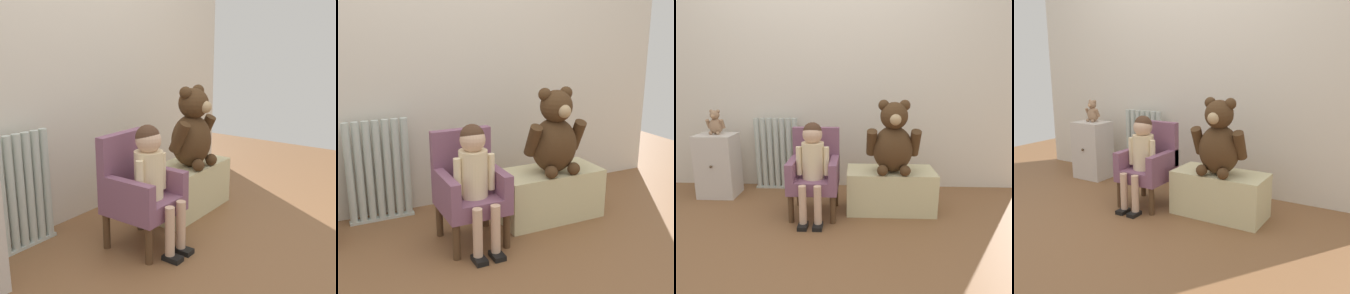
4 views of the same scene
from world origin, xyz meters
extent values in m
plane|color=brown|center=(0.00, 0.00, 0.00)|extent=(6.00, 6.00, 0.00)
cube|color=beige|center=(0.00, 1.19, 1.20)|extent=(3.80, 0.05, 2.40)
cylinder|color=#BAC5BC|center=(-0.68, 1.06, 0.36)|extent=(0.05, 0.05, 0.68)
cylinder|color=#BAC5BC|center=(-0.62, 1.06, 0.36)|extent=(0.05, 0.05, 0.68)
cylinder|color=#BAC5BC|center=(-0.55, 1.06, 0.36)|extent=(0.05, 0.05, 0.68)
cylinder|color=#BAC5BC|center=(-0.49, 1.06, 0.36)|extent=(0.05, 0.05, 0.68)
cylinder|color=#BAC5BC|center=(-0.43, 1.06, 0.36)|extent=(0.05, 0.05, 0.68)
cylinder|color=#BAC5BC|center=(-0.37, 1.06, 0.36)|extent=(0.05, 0.05, 0.68)
cylinder|color=#BAC5BC|center=(-0.31, 1.06, 0.36)|extent=(0.05, 0.05, 0.68)
cube|color=#BAC5BC|center=(-0.49, 1.06, 0.01)|extent=(0.43, 0.05, 0.02)
cube|color=beige|center=(-0.99, 0.86, 0.29)|extent=(0.34, 0.26, 0.58)
sphere|color=#4C3823|center=(-0.99, 0.71, 0.32)|extent=(0.02, 0.02, 0.02)
cube|color=#80516B|center=(-0.05, 0.50, 0.27)|extent=(0.38, 0.39, 0.10)
cube|color=#80516B|center=(-0.05, 0.67, 0.50)|extent=(0.38, 0.06, 0.36)
cube|color=#80516B|center=(-0.21, 0.50, 0.39)|extent=(0.06, 0.39, 0.14)
cube|color=#80516B|center=(0.11, 0.50, 0.39)|extent=(0.06, 0.39, 0.14)
cylinder|color=#4C331E|center=(-0.20, 0.34, 0.11)|extent=(0.04, 0.04, 0.22)
cylinder|color=#4C331E|center=(0.11, 0.34, 0.11)|extent=(0.04, 0.04, 0.22)
cylinder|color=#4C331E|center=(-0.20, 0.66, 0.11)|extent=(0.04, 0.04, 0.22)
cylinder|color=#4C331E|center=(0.11, 0.66, 0.11)|extent=(0.04, 0.04, 0.22)
cylinder|color=beige|center=(-0.05, 0.46, 0.46)|extent=(0.17, 0.17, 0.28)
sphere|color=#D8AD8E|center=(-0.05, 0.46, 0.66)|extent=(0.15, 0.15, 0.15)
sphere|color=#472D1E|center=(-0.05, 0.47, 0.68)|extent=(0.14, 0.14, 0.14)
cylinder|color=#D8AD8E|center=(-0.10, 0.27, 0.17)|extent=(0.06, 0.06, 0.29)
cube|color=black|center=(-0.10, 0.25, 0.01)|extent=(0.07, 0.11, 0.03)
cylinder|color=#D8AD8E|center=(0.01, 0.27, 0.17)|extent=(0.06, 0.06, 0.29)
cube|color=black|center=(0.01, 0.25, 0.01)|extent=(0.07, 0.11, 0.03)
cylinder|color=beige|center=(-0.15, 0.44, 0.46)|extent=(0.04, 0.04, 0.22)
cylinder|color=beige|center=(0.06, 0.44, 0.46)|extent=(0.04, 0.04, 0.22)
cube|color=beige|center=(0.57, 0.61, 0.17)|extent=(0.71, 0.34, 0.34)
ellipsoid|color=#462E19|center=(0.57, 0.57, 0.53)|extent=(0.31, 0.27, 0.37)
sphere|color=#462E19|center=(0.57, 0.56, 0.79)|extent=(0.21, 0.21, 0.21)
sphere|color=tan|center=(0.57, 0.46, 0.78)|extent=(0.09, 0.09, 0.09)
sphere|color=#462E19|center=(0.49, 0.57, 0.87)|extent=(0.09, 0.09, 0.09)
sphere|color=#462E19|center=(0.65, 0.57, 0.87)|extent=(0.09, 0.09, 0.09)
cylinder|color=#462E19|center=(0.40, 0.56, 0.58)|extent=(0.08, 0.16, 0.23)
cylinder|color=#462E19|center=(0.74, 0.56, 0.58)|extent=(0.08, 0.16, 0.23)
sphere|color=#462E19|center=(0.49, 0.46, 0.39)|extent=(0.09, 0.09, 0.09)
sphere|color=#462E19|center=(0.66, 0.46, 0.39)|extent=(0.09, 0.09, 0.09)
ellipsoid|color=#977355|center=(-0.99, 0.89, 0.65)|extent=(0.12, 0.10, 0.14)
sphere|color=#977355|center=(-0.99, 0.88, 0.75)|extent=(0.08, 0.08, 0.08)
sphere|color=tan|center=(-0.99, 0.85, 0.75)|extent=(0.03, 0.03, 0.03)
sphere|color=#977355|center=(-1.02, 0.89, 0.78)|extent=(0.03, 0.03, 0.03)
sphere|color=#977355|center=(-0.96, 0.89, 0.78)|extent=(0.03, 0.03, 0.03)
cylinder|color=#977355|center=(-1.05, 0.88, 0.67)|extent=(0.03, 0.06, 0.09)
cylinder|color=#977355|center=(-0.92, 0.88, 0.67)|extent=(0.03, 0.06, 0.09)
sphere|color=#977355|center=(-1.02, 0.84, 0.59)|extent=(0.03, 0.03, 0.03)
sphere|color=#977355|center=(-0.95, 0.84, 0.59)|extent=(0.03, 0.03, 0.03)
camera|label=1|loc=(-1.86, -0.99, 1.21)|focal=45.00mm
camera|label=2|loc=(-0.89, -1.72, 1.27)|focal=45.00mm
camera|label=3|loc=(0.29, -1.74, 1.08)|focal=32.00mm
camera|label=4|loc=(1.72, -1.89, 1.14)|focal=40.00mm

